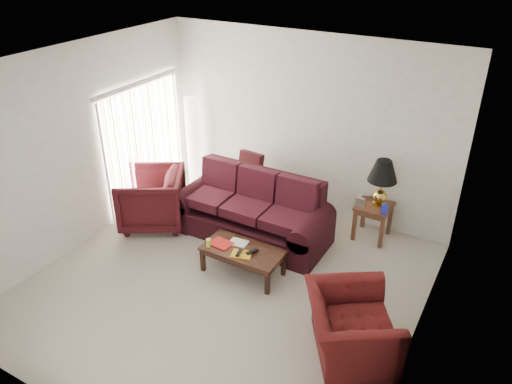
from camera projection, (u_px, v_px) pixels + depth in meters
floor at (226, 284)px, 6.89m from camera, size 5.00×5.00×0.00m
blinds at (145, 146)px, 8.43m from camera, size 0.10×2.00×2.16m
sofa at (250, 208)px, 7.72m from camera, size 2.52×1.19×1.01m
throw_pillow at (251, 165)px, 8.50m from camera, size 0.46×0.26×0.45m
end_table at (372, 221)px, 7.81m from camera, size 0.53×0.53×0.58m
table_lamp at (382, 183)px, 7.51m from camera, size 0.45×0.45×0.75m
clock at (360, 202)px, 7.62m from camera, size 0.14×0.06×0.14m
blue_canister at (385, 209)px, 7.40m from camera, size 0.11×0.11×0.16m
picture_frame at (365, 194)px, 7.83m from camera, size 0.18×0.19×0.05m
floor_lamp at (193, 143)px, 9.07m from camera, size 0.33×0.33×1.75m
armchair_left at (152, 199)px, 8.08m from camera, size 1.39×1.38×0.93m
armchair_right at (351, 327)px, 5.66m from camera, size 1.40×1.44×0.71m
coffee_table at (243, 261)px, 7.03m from camera, size 1.25×0.84×0.40m
magazine_red at (221, 244)px, 7.04m from camera, size 0.34×0.27×0.02m
magazine_white at (238, 243)px, 7.07m from camera, size 0.27×0.22×0.01m
magazine_orange at (241, 254)px, 6.82m from camera, size 0.32×0.28×0.02m
remote_a at (239, 253)px, 6.82m from camera, size 0.09×0.18×0.02m
remote_b at (252, 251)px, 6.84m from camera, size 0.12×0.19×0.02m
yellow_glass at (208, 243)px, 6.97m from camera, size 0.09×0.09×0.12m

